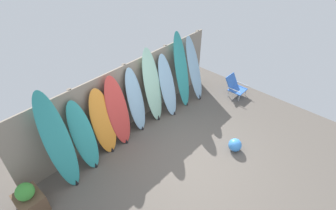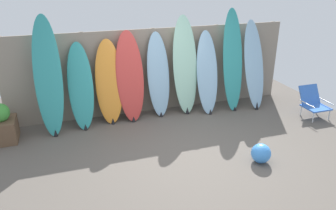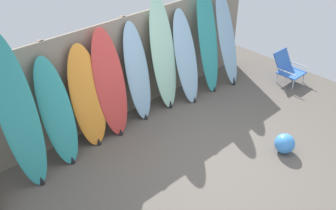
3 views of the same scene
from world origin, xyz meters
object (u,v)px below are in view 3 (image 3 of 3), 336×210
object	(u,v)px
surfboard_teal_1	(57,113)
beach_chair	(287,67)
surfboard_orange_2	(88,97)
surfboard_skyblue_4	(138,73)
beach_ball	(285,144)
surfboard_teal_0	(18,114)
surfboard_teal_7	(208,38)
surfboard_red_3	(110,85)
surfboard_seafoam_5	(163,55)
surfboard_skyblue_8	(227,38)
surfboard_skyblue_6	(186,57)

from	to	relation	value
surfboard_teal_1	beach_chair	bearing A→B (deg)	-12.46
surfboard_orange_2	surfboard_skyblue_4	size ratio (longest dim) A/B	0.96
beach_chair	beach_ball	bearing A→B (deg)	-163.87
surfboard_teal_0	surfboard_teal_7	distance (m)	3.80
surfboard_red_3	surfboard_teal_7	bearing A→B (deg)	-1.33
surfboard_orange_2	surfboard_teal_7	xyz separation A→B (m)	(2.69, -0.08, 0.25)
surfboard_teal_0	beach_ball	distance (m)	3.98
surfboard_teal_7	surfboard_orange_2	bearing A→B (deg)	178.36
surfboard_orange_2	surfboard_red_3	xyz separation A→B (m)	(0.42, -0.02, 0.08)
surfboard_teal_1	beach_ball	distance (m)	3.53
surfboard_teal_7	beach_chair	xyz separation A→B (m)	(1.43, -1.00, -0.76)
surfboard_teal_0	surfboard_skyblue_4	xyz separation A→B (m)	(2.15, 0.15, -0.22)
surfboard_teal_0	surfboard_orange_2	size ratio (longest dim) A/B	1.31
surfboard_teal_1	surfboard_teal_0	bearing A→B (deg)	-173.41
surfboard_orange_2	surfboard_seafoam_5	distance (m)	1.63
surfboard_red_3	surfboard_skyblue_8	world-z (taller)	surfboard_skyblue_8
surfboard_seafoam_5	surfboard_teal_7	xyz separation A→B (m)	(1.07, -0.10, 0.05)
surfboard_skyblue_8	surfboard_skyblue_4	bearing A→B (deg)	175.06
surfboard_teal_0	surfboard_seafoam_5	world-z (taller)	surfboard_teal_0
surfboard_teal_7	beach_chair	distance (m)	1.90
beach_ball	surfboard_seafoam_5	bearing A→B (deg)	100.32
surfboard_skyblue_8	surfboard_orange_2	bearing A→B (deg)	177.35
surfboard_orange_2	surfboard_skyblue_6	distance (m)	2.09
surfboard_teal_7	beach_ball	distance (m)	2.52
surfboard_seafoam_5	surfboard_skyblue_6	xyz separation A→B (m)	(0.47, -0.10, -0.16)
surfboard_skyblue_6	beach_ball	world-z (taller)	surfboard_skyblue_6
surfboard_red_3	surfboard_skyblue_4	xyz separation A→B (m)	(0.61, 0.06, -0.04)
surfboard_seafoam_5	surfboard_teal_7	bearing A→B (deg)	-5.21
surfboard_red_3	surfboard_teal_7	xyz separation A→B (m)	(2.27, -0.05, 0.17)
surfboard_teal_7	surfboard_teal_0	bearing A→B (deg)	-179.51
surfboard_teal_1	surfboard_seafoam_5	distance (m)	2.19
surfboard_teal_0	beach_ball	xyz separation A→B (m)	(3.16, -2.23, -0.93)
surfboard_skyblue_4	surfboard_teal_7	distance (m)	1.67
surfboard_teal_1	surfboard_orange_2	distance (m)	0.56
surfboard_skyblue_4	surfboard_seafoam_5	world-z (taller)	surfboard_seafoam_5
surfboard_red_3	surfboard_skyblue_4	distance (m)	0.62
surfboard_orange_2	surfboard_skyblue_8	distance (m)	3.20
surfboard_red_3	beach_ball	xyz separation A→B (m)	(1.63, -2.31, -0.75)
surfboard_skyblue_8	beach_ball	distance (m)	2.59
surfboard_skyblue_6	beach_chair	bearing A→B (deg)	-26.09
surfboard_teal_1	surfboard_teal_7	world-z (taller)	surfboard_teal_7
surfboard_teal_7	beach_ball	size ratio (longest dim) A/B	6.78
surfboard_skyblue_6	surfboard_teal_7	size ratio (longest dim) A/B	0.80
surfboard_teal_0	surfboard_skyblue_8	size ratio (longest dim) A/B	1.15
surfboard_teal_0	surfboard_teal_1	size ratio (longest dim) A/B	1.33
surfboard_skyblue_4	surfboard_teal_7	size ratio (longest dim) A/B	0.81
surfboard_skyblue_4	beach_chair	bearing A→B (deg)	-19.89
surfboard_red_3	surfboard_skyblue_6	distance (m)	1.67
surfboard_teal_7	surfboard_red_3	bearing A→B (deg)	178.67
surfboard_seafoam_5	surfboard_skyblue_8	size ratio (longest dim) A/B	1.08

